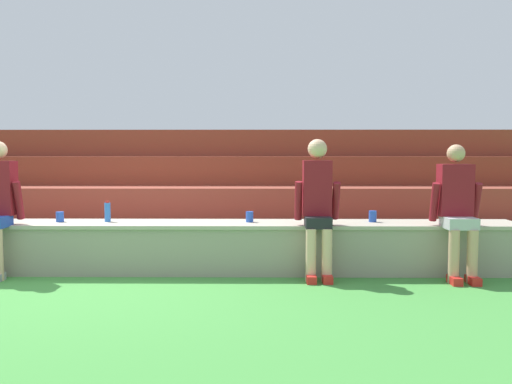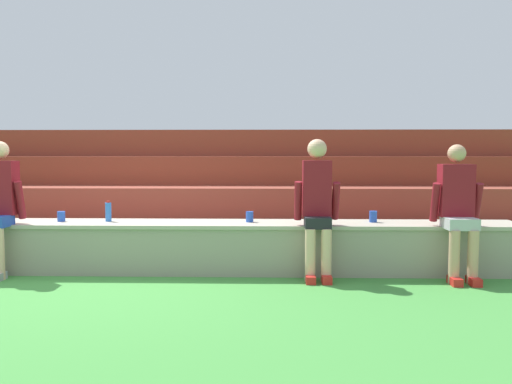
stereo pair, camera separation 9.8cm
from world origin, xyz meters
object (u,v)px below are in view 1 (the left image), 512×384
at_px(water_bottle_near_left, 108,212).
at_px(plastic_cup_right_end, 373,216).
at_px(plastic_cup_left_end, 250,217).
at_px(plastic_cup_middle, 60,217).
at_px(person_center, 457,207).
at_px(person_left_of_center, 318,204).

relative_size(water_bottle_near_left, plastic_cup_right_end, 1.87).
height_order(plastic_cup_right_end, plastic_cup_left_end, plastic_cup_right_end).
relative_size(plastic_cup_right_end, plastic_cup_middle, 1.10).
bearing_deg(water_bottle_near_left, person_center, -5.58).
bearing_deg(person_center, plastic_cup_middle, 175.35).
xyz_separation_m(person_left_of_center, person_center, (1.48, -0.03, -0.03)).
bearing_deg(water_bottle_near_left, plastic_cup_left_end, -0.52).
relative_size(plastic_cup_right_end, plastic_cup_left_end, 1.05).
height_order(person_center, plastic_cup_right_end, person_center).
xyz_separation_m(person_left_of_center, plastic_cup_right_end, (0.67, 0.36, -0.18)).
height_order(water_bottle_near_left, plastic_cup_left_end, water_bottle_near_left).
distance_m(water_bottle_near_left, plastic_cup_left_end, 1.63).
bearing_deg(plastic_cup_left_end, plastic_cup_middle, -179.90).
relative_size(person_left_of_center, water_bottle_near_left, 6.29).
bearing_deg(plastic_cup_left_end, water_bottle_near_left, 179.48).
relative_size(person_center, plastic_cup_left_end, 11.94).
relative_size(person_center, water_bottle_near_left, 6.04).
bearing_deg(person_left_of_center, plastic_cup_left_end, 155.82).
xyz_separation_m(person_left_of_center, water_bottle_near_left, (-2.36, 0.35, -0.13)).
distance_m(person_center, water_bottle_near_left, 3.86).
height_order(water_bottle_near_left, plastic_cup_right_end, water_bottle_near_left).
bearing_deg(plastic_cup_right_end, plastic_cup_middle, -179.50).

